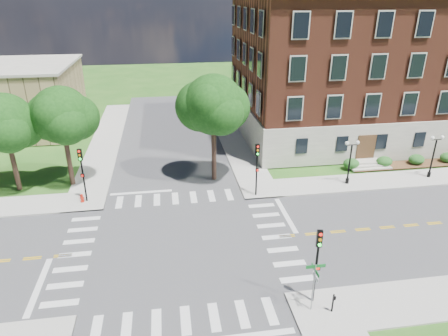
{
  "coord_description": "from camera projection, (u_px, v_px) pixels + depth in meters",
  "views": [
    {
      "loc": [
        -0.42,
        -24.1,
        16.67
      ],
      "look_at": [
        4.16,
        5.98,
        3.2
      ],
      "focal_mm": 32.0,
      "sensor_mm": 36.0,
      "label": 1
    }
  ],
  "objects": [
    {
      "name": "stop_bar_east",
      "position": [
        286.0,
        215.0,
        32.51
      ],
      "size": [
        0.4,
        5.5,
        0.0
      ],
      "primitive_type": "cube",
      "color": "silver",
      "rests_on": "ground"
    },
    {
      "name": "tree_c",
      "position": [
        61.0,
        115.0,
        34.83
      ],
      "size": [
        5.09,
        5.09,
        9.23
      ],
      "color": "#2E1F17",
      "rests_on": "ground"
    },
    {
      "name": "crosswalk_east",
      "position": [
        277.0,
        237.0,
        29.58
      ],
      "size": [
        2.2,
        10.2,
        0.02
      ],
      "primitive_type": null,
      "color": "silver",
      "rests_on": "ground"
    },
    {
      "name": "traffic_signal_nw",
      "position": [
        82.0,
        168.0,
        33.22
      ],
      "size": [
        0.37,
        0.43,
        4.8
      ],
      "color": "black",
      "rests_on": "ground"
    },
    {
      "name": "road_ns",
      "position": [
        179.0,
        246.0,
        28.58
      ],
      "size": [
        12.0,
        90.0,
        0.01
      ],
      "primitive_type": "cube",
      "color": "#3D3D3F",
      "rests_on": "ground"
    },
    {
      "name": "tree_d",
      "position": [
        213.0,
        105.0,
        35.57
      ],
      "size": [
        5.45,
        5.45,
        10.06
      ],
      "color": "#2E1F17",
      "rests_on": "ground"
    },
    {
      "name": "shrub_row",
      "position": [
        431.0,
        164.0,
        42.06
      ],
      "size": [
        18.0,
        2.0,
        1.3
      ],
      "primitive_type": null,
      "color": "#1C551E",
      "rests_on": "ground"
    },
    {
      "name": "sidewalk_nw",
      "position": [
        19.0,
        171.0,
        40.35
      ],
      "size": [
        34.0,
        34.0,
        0.12
      ],
      "color": "#9E9B93",
      "rests_on": "ground"
    },
    {
      "name": "sidewalk_ne",
      "position": [
        310.0,
        154.0,
        44.58
      ],
      "size": [
        34.0,
        34.0,
        0.12
      ],
      "color": "#9E9B93",
      "rests_on": "ground"
    },
    {
      "name": "road_ew",
      "position": [
        179.0,
        246.0,
        28.59
      ],
      "size": [
        90.0,
        12.0,
        0.01
      ],
      "primitive_type": "cube",
      "color": "#3D3D3F",
      "rests_on": "ground"
    },
    {
      "name": "main_building",
      "position": [
        366.0,
        67.0,
        48.39
      ],
      "size": [
        30.6,
        22.4,
        16.5
      ],
      "color": "#9B9889",
      "rests_on": "ground"
    },
    {
      "name": "traffic_signal_se",
      "position": [
        317.0,
        257.0,
        22.1
      ],
      "size": [
        0.36,
        0.41,
        4.8
      ],
      "color": "black",
      "rests_on": "ground"
    },
    {
      "name": "tree_b",
      "position": [
        4.0,
        123.0,
        33.96
      ],
      "size": [
        5.04,
        5.04,
        8.87
      ],
      "color": "#2E1F17",
      "rests_on": "ground"
    },
    {
      "name": "ground",
      "position": [
        179.0,
        246.0,
        28.59
      ],
      "size": [
        160.0,
        160.0,
        0.0
      ],
      "primitive_type": "plane",
      "color": "#225417",
      "rests_on": "ground"
    },
    {
      "name": "twin_lamp_west",
      "position": [
        350.0,
        160.0,
        36.68
      ],
      "size": [
        1.36,
        0.36,
        4.23
      ],
      "color": "black",
      "rests_on": "ground"
    },
    {
      "name": "fire_hydrant",
      "position": [
        82.0,
        198.0,
        34.16
      ],
      "size": [
        0.35,
        0.35,
        0.75
      ],
      "color": "red",
      "rests_on": "ground"
    },
    {
      "name": "push_button_post",
      "position": [
        333.0,
        302.0,
        22.26
      ],
      "size": [
        0.14,
        0.21,
        1.2
      ],
      "color": "black",
      "rests_on": "ground"
    },
    {
      "name": "traffic_signal_ne",
      "position": [
        257.0,
        163.0,
        34.24
      ],
      "size": [
        0.37,
        0.44,
        4.8
      ],
      "color": "black",
      "rests_on": "ground"
    },
    {
      "name": "twin_lamp_east",
      "position": [
        434.0,
        154.0,
        37.98
      ],
      "size": [
        1.36,
        0.36,
        4.23
      ],
      "color": "black",
      "rests_on": "ground"
    },
    {
      "name": "street_sign_pole",
      "position": [
        315.0,
        278.0,
        21.81
      ],
      "size": [
        1.1,
        1.1,
        3.1
      ],
      "color": "gray",
      "rests_on": "ground"
    }
  ]
}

